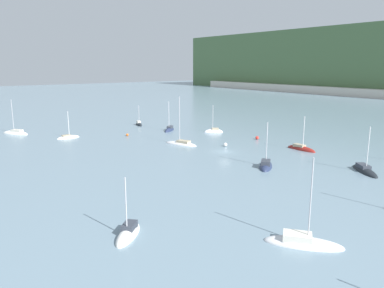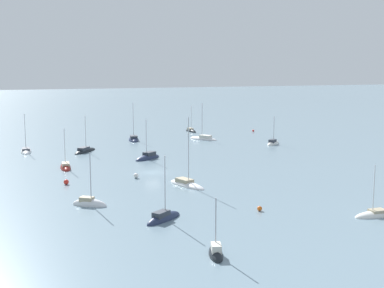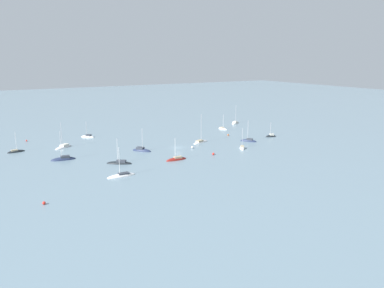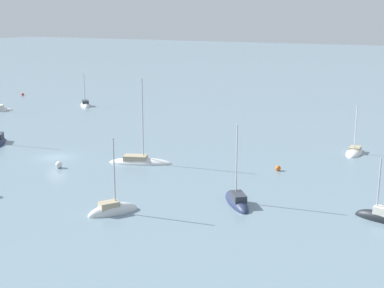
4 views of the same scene
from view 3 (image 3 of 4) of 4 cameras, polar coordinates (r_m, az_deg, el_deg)
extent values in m
plane|color=slate|center=(136.54, -2.17, -0.55)|extent=(600.00, 600.00, 0.00)
ellipsoid|color=#232D4C|center=(127.27, -19.02, -2.29)|extent=(7.98, 3.44, 1.86)
cube|color=#333842|center=(127.08, -18.77, -1.87)|extent=(2.98, 2.08, 0.77)
cylinder|color=silver|center=(126.08, -19.36, -0.14)|extent=(0.14, 0.14, 8.86)
ellipsoid|color=silver|center=(105.76, -10.71, -4.86)|extent=(8.24, 2.27, 1.57)
cube|color=#333842|center=(105.77, -10.39, -4.46)|extent=(2.97, 1.59, 0.49)
cylinder|color=silver|center=(104.38, -11.03, -2.60)|extent=(0.14, 0.14, 7.90)
ellipsoid|color=#232D4C|center=(132.72, -7.66, -1.06)|extent=(6.23, 6.95, 1.80)
cube|color=#333842|center=(132.76, -7.89, -0.65)|extent=(2.83, 2.98, 0.89)
cylinder|color=silver|center=(131.58, -7.58, 0.73)|extent=(0.14, 0.14, 7.59)
ellipsoid|color=silver|center=(144.80, 1.31, 0.24)|extent=(8.54, 5.23, 1.37)
cube|color=tan|center=(144.13, 1.15, 0.47)|extent=(3.37, 2.64, 0.64)
cylinder|color=#B2B2B7|center=(143.97, 1.42, 2.48)|extent=(0.14, 0.14, 10.62)
ellipsoid|color=white|center=(188.00, 6.61, 3.14)|extent=(7.75, 6.37, 1.88)
cube|color=beige|center=(187.27, 6.56, 3.37)|extent=(3.24, 2.93, 0.67)
cylinder|color=#B2B2B7|center=(187.61, 6.69, 4.61)|extent=(0.14, 0.14, 8.58)
ellipsoid|color=maroon|center=(120.19, -2.41, -2.45)|extent=(7.18, 1.95, 1.77)
cube|color=tan|center=(120.23, -2.17, -2.05)|extent=(2.59, 1.34, 0.64)
cylinder|color=silver|center=(119.04, -2.58, -0.66)|extent=(0.14, 0.14, 6.84)
ellipsoid|color=#232D4C|center=(148.15, 8.59, 0.39)|extent=(5.41, 6.11, 1.77)
cube|color=#333842|center=(147.86, 8.79, 0.70)|extent=(2.41, 2.57, 0.76)
cylinder|color=silver|center=(147.34, 8.52, 2.04)|extent=(0.14, 0.14, 7.64)
ellipsoid|color=silver|center=(136.16, 7.64, -0.70)|extent=(4.17, 5.24, 1.96)
cube|color=tan|center=(135.56, 7.67, -0.38)|extent=(1.99, 2.19, 0.67)
cylinder|color=#B2B2B7|center=(135.52, 7.68, 0.96)|extent=(0.14, 0.14, 6.91)
ellipsoid|color=silver|center=(144.39, -19.03, -0.52)|extent=(7.92, 6.98, 1.44)
cube|color=silver|center=(144.69, -18.89, -0.17)|extent=(3.40, 3.21, 0.75)
cylinder|color=#B2B2B7|center=(143.10, -19.27, 1.32)|extent=(0.14, 0.14, 8.82)
ellipsoid|color=black|center=(143.66, -25.23, -1.13)|extent=(6.02, 2.36, 1.52)
cube|color=tan|center=(143.41, -25.44, -0.89)|extent=(2.24, 1.40, 0.55)
cylinder|color=silver|center=(142.91, -25.26, 0.36)|extent=(0.14, 0.14, 6.77)
ellipsoid|color=white|center=(159.95, -15.62, 0.99)|extent=(5.39, 5.53, 1.75)
cube|color=#333842|center=(159.53, -15.49, 1.28)|extent=(2.39, 2.42, 0.77)
cylinder|color=#B2B2B7|center=(159.42, -15.79, 2.25)|extent=(0.14, 0.14, 6.18)
ellipsoid|color=black|center=(158.42, 11.90, 1.08)|extent=(4.82, 2.45, 1.77)
cube|color=silver|center=(158.42, 12.04, 1.41)|extent=(1.85, 1.35, 0.85)
cylinder|color=#B2B2B7|center=(157.69, 11.89, 2.23)|extent=(0.14, 0.14, 5.50)
ellipsoid|color=black|center=(118.23, -11.03, -2.95)|extent=(7.81, 6.43, 1.48)
cube|color=#333842|center=(117.85, -10.74, -2.60)|extent=(3.23, 2.90, 0.73)
cylinder|color=silver|center=(117.28, -11.30, -0.99)|extent=(0.14, 0.14, 7.51)
ellipsoid|color=white|center=(172.35, 4.70, 2.28)|extent=(2.33, 5.85, 1.36)
cube|color=tan|center=(172.59, 4.61, 2.50)|extent=(1.54, 2.14, 0.47)
cylinder|color=silver|center=(171.50, 4.78, 3.43)|extent=(0.14, 0.14, 6.35)
sphere|color=orange|center=(158.12, 5.53, 1.40)|extent=(0.66, 0.66, 0.66)
sphere|color=red|center=(90.92, -21.63, -8.36)|extent=(0.74, 0.74, 0.74)
sphere|color=red|center=(126.30, 3.27, -1.50)|extent=(0.83, 0.83, 0.83)
sphere|color=red|center=(160.35, -23.91, 0.48)|extent=(0.61, 0.61, 0.61)
sphere|color=white|center=(135.17, 0.04, -0.50)|extent=(0.85, 0.85, 0.85)
camera|label=1|loc=(169.17, -28.79, 6.69)|focal=35.00mm
camera|label=2|loc=(182.67, 27.68, 7.68)|focal=50.00mm
camera|label=4|loc=(129.96, 29.56, 5.44)|focal=50.00mm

